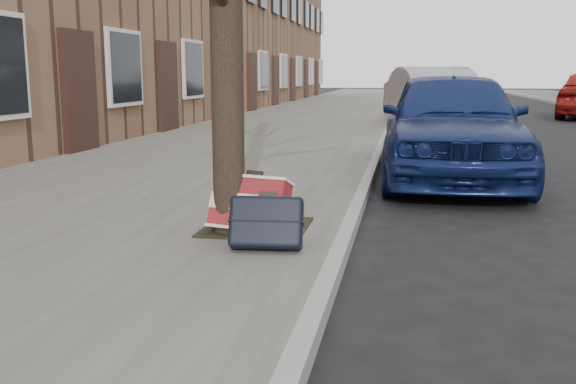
% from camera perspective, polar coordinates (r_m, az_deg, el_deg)
% --- Properties ---
extents(ground, '(120.00, 120.00, 0.00)m').
position_cam_1_polar(ground, '(4.22, 20.80, -9.57)').
color(ground, black).
rests_on(ground, ground).
extents(near_sidewalk, '(5.00, 70.00, 0.12)m').
position_cam_1_polar(near_sidewalk, '(19.18, 1.82, 6.50)').
color(near_sidewalk, slate).
rests_on(near_sidewalk, ground).
extents(house_near, '(6.80, 40.00, 7.00)m').
position_cam_1_polar(house_near, '(21.88, -13.77, 15.73)').
color(house_near, brown).
rests_on(house_near, ground).
extents(dirt_patch, '(0.85, 0.85, 0.02)m').
position_cam_1_polar(dirt_patch, '(5.41, -2.82, -3.12)').
color(dirt_patch, black).
rests_on(dirt_patch, near_sidewalk).
extents(suitcase_red, '(0.69, 0.48, 0.48)m').
position_cam_1_polar(suitcase_red, '(5.14, -3.43, -1.18)').
color(suitcase_red, maroon).
rests_on(suitcase_red, near_sidewalk).
extents(suitcase_navy, '(0.56, 0.36, 0.42)m').
position_cam_1_polar(suitcase_navy, '(4.69, -1.93, -2.68)').
color(suitcase_navy, black).
rests_on(suitcase_navy, near_sidewalk).
extents(car_near_front, '(1.83, 4.38, 1.48)m').
position_cam_1_polar(car_near_front, '(8.77, 14.24, 5.87)').
color(car_near_front, navy).
rests_on(car_near_front, ground).
extents(car_near_mid, '(2.79, 5.01, 1.56)m').
position_cam_1_polar(car_near_mid, '(16.42, 13.01, 8.09)').
color(car_near_mid, '#ADAFB4').
rests_on(car_near_mid, ground).
extents(car_near_back, '(2.87, 5.27, 1.40)m').
position_cam_1_polar(car_near_back, '(27.29, 12.49, 8.80)').
color(car_near_back, '#37373C').
rests_on(car_near_back, ground).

